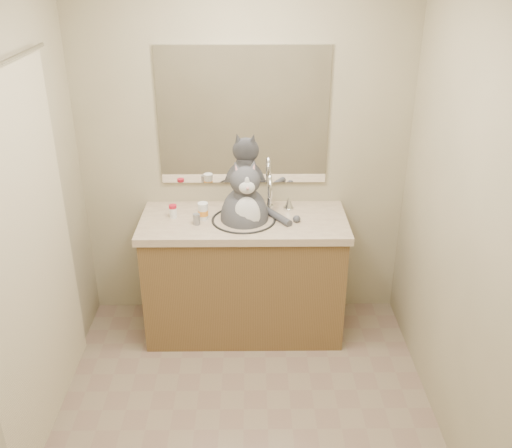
{
  "coord_description": "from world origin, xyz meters",
  "views": [
    {
      "loc": [
        0.05,
        -2.37,
        2.42
      ],
      "look_at": [
        0.08,
        0.65,
        0.96
      ],
      "focal_mm": 40.0,
      "sensor_mm": 36.0,
      "label": 1
    }
  ],
  "objects_px": {
    "grey_canister": "(197,219)",
    "pill_bottle_orange": "(203,211)",
    "cat": "(245,214)",
    "pill_bottle_redcap": "(173,211)"
  },
  "relations": [
    {
      "from": "grey_canister",
      "to": "pill_bottle_orange",
      "type": "bearing_deg",
      "value": 65.19
    },
    {
      "from": "pill_bottle_redcap",
      "to": "pill_bottle_orange",
      "type": "relative_size",
      "value": 0.77
    },
    {
      "from": "cat",
      "to": "pill_bottle_orange",
      "type": "bearing_deg",
      "value": 170.47
    },
    {
      "from": "cat",
      "to": "grey_canister",
      "type": "bearing_deg",
      "value": -175.01
    },
    {
      "from": "pill_bottle_redcap",
      "to": "grey_canister",
      "type": "xyz_separation_m",
      "value": [
        0.16,
        -0.11,
        -0.01
      ]
    },
    {
      "from": "cat",
      "to": "grey_canister",
      "type": "relative_size",
      "value": 8.71
    },
    {
      "from": "cat",
      "to": "pill_bottle_redcap",
      "type": "height_order",
      "value": "cat"
    },
    {
      "from": "cat",
      "to": "pill_bottle_orange",
      "type": "distance_m",
      "value": 0.27
    },
    {
      "from": "grey_canister",
      "to": "pill_bottle_redcap",
      "type": "bearing_deg",
      "value": 146.7
    },
    {
      "from": "cat",
      "to": "pill_bottle_orange",
      "type": "xyz_separation_m",
      "value": [
        -0.27,
        0.0,
        0.01
      ]
    }
  ]
}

